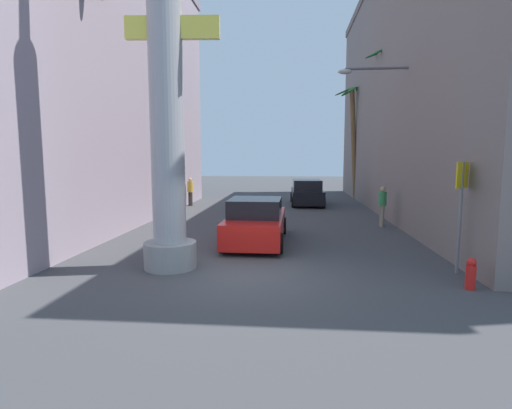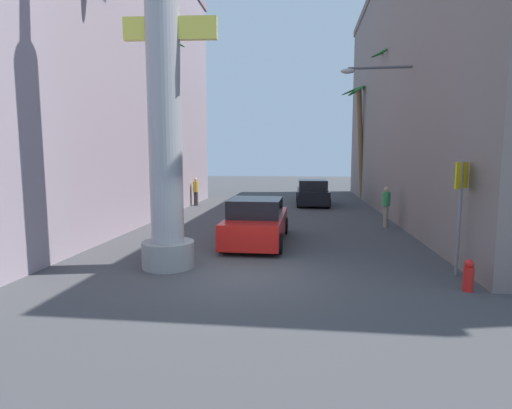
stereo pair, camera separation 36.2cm
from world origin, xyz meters
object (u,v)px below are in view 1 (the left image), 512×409
(car_lead, at_px, (256,222))
(car_far, at_px, (307,193))
(palm_tree_far_right, at_px, (354,129))
(palm_tree_near_left, at_px, (76,81))
(pedestrian_far_left, at_px, (190,189))
(neon_sign_pole, at_px, (166,75))
(pedestrian_mid_right, at_px, (382,203))
(street_lamp, at_px, (396,129))
(fire_hydrant, at_px, (471,274))
(crossing_sign, at_px, (461,201))
(palm_tree_mid_right, at_px, (393,107))
(palm_tree_mid_left, at_px, (153,111))

(car_lead, relative_size, car_far, 1.06)
(car_lead, xyz_separation_m, palm_tree_far_right, (5.56, 15.34, 4.25))
(palm_tree_near_left, xyz_separation_m, pedestrian_far_left, (0.72, 11.28, -4.37))
(neon_sign_pole, bearing_deg, pedestrian_mid_right, 44.93)
(pedestrian_mid_right, bearing_deg, pedestrian_far_left, 146.78)
(car_far, height_order, pedestrian_mid_right, pedestrian_mid_right)
(street_lamp, relative_size, pedestrian_mid_right, 3.82)
(car_far, bearing_deg, pedestrian_far_left, -170.62)
(car_lead, bearing_deg, fire_hydrant, -40.80)
(neon_sign_pole, relative_size, car_far, 2.63)
(crossing_sign, bearing_deg, palm_tree_far_right, 89.60)
(palm_tree_mid_right, distance_m, palm_tree_near_left, 15.42)
(palm_tree_mid_left, bearing_deg, palm_tree_far_right, 41.59)
(palm_tree_far_right, relative_size, palm_tree_mid_left, 0.89)
(crossing_sign, xyz_separation_m, palm_tree_mid_left, (-10.92, 8.80, 3.29))
(palm_tree_far_right, distance_m, fire_hydrant, 20.38)
(pedestrian_far_left, bearing_deg, car_far, 9.38)
(palm_tree_far_right, distance_m, palm_tree_near_left, 19.88)
(palm_tree_far_right, bearing_deg, pedestrian_far_left, -154.01)
(street_lamp, xyz_separation_m, palm_tree_far_right, (0.24, 12.43, 0.89))
(car_lead, relative_size, palm_tree_near_left, 0.50)
(car_far, distance_m, palm_tree_mid_left, 10.60)
(street_lamp, relative_size, palm_tree_mid_right, 0.74)
(car_far, relative_size, palm_tree_far_right, 0.56)
(palm_tree_mid_right, bearing_deg, palm_tree_mid_left, -166.36)
(palm_tree_far_right, bearing_deg, crossing_sign, -90.40)
(palm_tree_near_left, bearing_deg, palm_tree_far_right, 55.60)
(car_lead, height_order, palm_tree_far_right, palm_tree_far_right)
(neon_sign_pole, xyz_separation_m, palm_tree_mid_right, (8.47, 11.83, 0.55))
(car_far, distance_m, pedestrian_mid_right, 8.26)
(pedestrian_far_left, relative_size, pedestrian_mid_right, 0.99)
(pedestrian_far_left, distance_m, pedestrian_mid_right, 11.97)
(palm_tree_mid_right, relative_size, fire_hydrant, 12.33)
(street_lamp, distance_m, car_far, 9.64)
(street_lamp, xyz_separation_m, pedestrian_mid_right, (-0.26, 0.75, -3.05))
(neon_sign_pole, bearing_deg, palm_tree_near_left, 147.65)
(pedestrian_mid_right, bearing_deg, fire_hydrant, -88.83)
(neon_sign_pole, relative_size, pedestrian_mid_right, 6.72)
(car_far, height_order, palm_tree_mid_left, palm_tree_mid_left)
(car_lead, bearing_deg, palm_tree_mid_right, 52.50)
(neon_sign_pole, bearing_deg, fire_hydrant, -8.86)
(car_far, distance_m, palm_tree_mid_right, 7.12)
(car_far, height_order, pedestrian_far_left, pedestrian_far_left)
(crossing_sign, xyz_separation_m, palm_tree_near_left, (-11.10, 2.20, 3.51))
(crossing_sign, xyz_separation_m, palm_tree_mid_right, (1.05, 11.70, 3.71))
(neon_sign_pole, bearing_deg, palm_tree_mid_right, 54.38)
(palm_tree_mid_right, xyz_separation_m, pedestrian_mid_right, (-1.41, -4.78, -4.57))
(palm_tree_far_right, relative_size, fire_hydrant, 10.93)
(street_lamp, distance_m, fire_hydrant, 8.30)
(palm_tree_mid_right, xyz_separation_m, palm_tree_mid_left, (-11.97, -2.90, -0.43))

